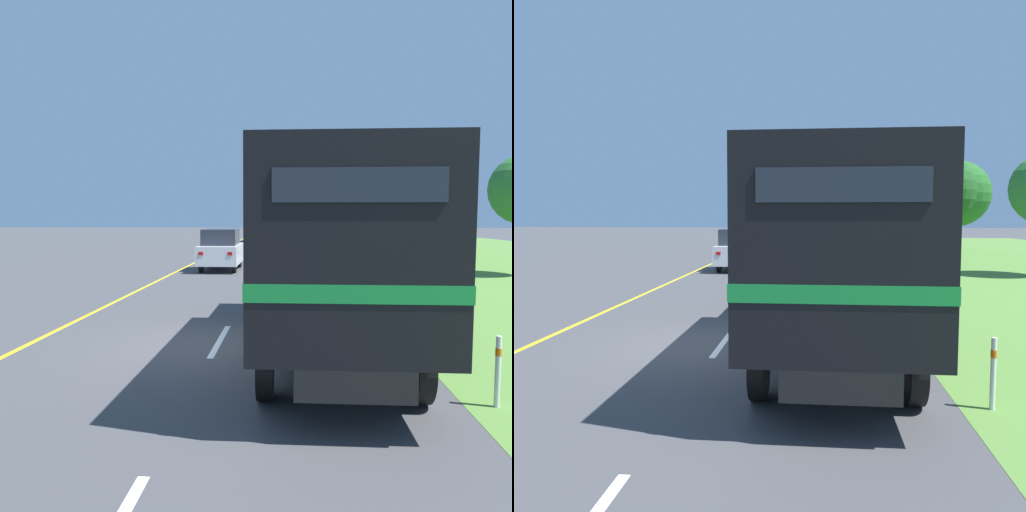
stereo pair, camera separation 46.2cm
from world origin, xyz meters
The scene contains 15 objects.
ground_plane centered at (0.00, 0.00, 0.00)m, with size 200.00×200.00×0.00m, color #444447.
edge_line_yellow centered at (-3.70, 17.54, 0.00)m, with size 0.12×63.98×0.01m, color yellow.
centre_dash_near centered at (0.00, 0.36, 0.00)m, with size 0.12×2.60×0.01m, color white.
centre_dash_mid_a centered at (0.00, 6.96, 0.00)m, with size 0.12×2.60×0.01m, color white.
centre_dash_mid_b centered at (0.00, 13.56, 0.00)m, with size 0.12×2.60×0.01m, color white.
centre_dash_far centered at (0.00, 20.16, 0.00)m, with size 0.12×2.60×0.01m, color white.
centre_dash_farthest centered at (0.00, 26.76, 0.00)m, with size 0.12×2.60×0.01m, color white.
horse_trailer_truck centered at (2.10, -0.25, 1.92)m, with size 2.42×8.54×3.40m.
lead_car_white centered at (-1.77, 13.50, 0.96)m, with size 1.80×3.85×1.91m.
lead_car_red_ahead centered at (1.96, 23.48, 1.03)m, with size 1.80×4.28×2.06m.
lead_car_white_ahead centered at (-1.94, 39.48, 0.98)m, with size 1.80×4.00×1.95m.
highway_sign centered at (5.61, 8.91, 1.70)m, with size 2.17×0.09×2.81m.
roadside_tree_mid centered at (8.42, 18.57, 3.86)m, with size 3.81×3.81×5.77m.
roadside_tree_far centered at (11.49, 26.52, 4.05)m, with size 4.55×4.55×6.34m.
delineator_post centered at (4.11, -2.91, 0.51)m, with size 0.08×0.08×0.95m.
Camera 1 is at (1.38, -9.47, 2.50)m, focal length 35.00 mm.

